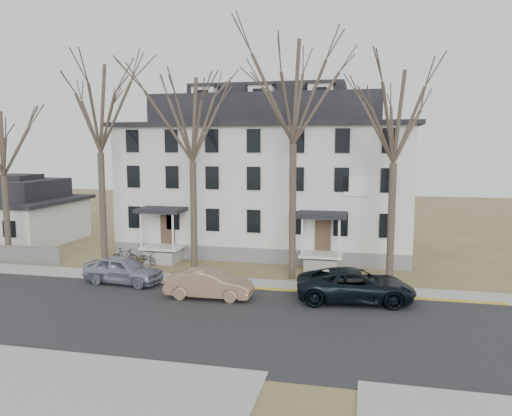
% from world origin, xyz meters
% --- Properties ---
extents(ground, '(120.00, 120.00, 0.00)m').
position_xyz_m(ground, '(0.00, 0.00, 0.00)').
color(ground, olive).
rests_on(ground, ground).
extents(main_road, '(120.00, 10.00, 0.04)m').
position_xyz_m(main_road, '(0.00, 2.00, 0.00)').
color(main_road, '#27272A').
rests_on(main_road, ground).
extents(far_sidewalk, '(120.00, 2.00, 0.08)m').
position_xyz_m(far_sidewalk, '(0.00, 8.00, 0.00)').
color(far_sidewalk, '#A09F97').
rests_on(far_sidewalk, ground).
extents(yellow_curb, '(14.00, 0.25, 0.06)m').
position_xyz_m(yellow_curb, '(5.00, 7.10, 0.00)').
color(yellow_curb, gold).
rests_on(yellow_curb, ground).
extents(boarding_house, '(20.80, 12.36, 12.05)m').
position_xyz_m(boarding_house, '(-2.00, 17.95, 5.38)').
color(boarding_house, slate).
rests_on(boarding_house, ground).
extents(small_house, '(8.70, 8.70, 5.00)m').
position_xyz_m(small_house, '(-22.00, 16.00, 2.25)').
color(small_house, silver).
rests_on(small_house, ground).
extents(tree_far_left, '(8.40, 8.40, 13.72)m').
position_xyz_m(tree_far_left, '(-11.00, 9.80, 10.34)').
color(tree_far_left, '#473B31').
rests_on(tree_far_left, ground).
extents(tree_mid_left, '(7.80, 7.80, 12.74)m').
position_xyz_m(tree_mid_left, '(-5.00, 9.80, 9.60)').
color(tree_mid_left, '#473B31').
rests_on(tree_mid_left, ground).
extents(tree_center, '(9.00, 9.00, 14.70)m').
position_xyz_m(tree_center, '(1.00, 9.80, 11.08)').
color(tree_center, '#473B31').
rests_on(tree_center, ground).
extents(tree_mid_right, '(7.80, 7.80, 12.74)m').
position_xyz_m(tree_mid_right, '(6.50, 9.80, 9.60)').
color(tree_mid_right, '#473B31').
rests_on(tree_mid_right, ground).
extents(tree_bungalow, '(6.60, 6.60, 10.78)m').
position_xyz_m(tree_bungalow, '(-18.00, 9.80, 8.12)').
color(tree_bungalow, '#473B31').
rests_on(tree_bungalow, ground).
extents(car_silver, '(4.70, 2.33, 1.54)m').
position_xyz_m(car_silver, '(-8.06, 6.61, 0.77)').
color(car_silver, '#9294A9').
rests_on(car_silver, ground).
extents(car_tan, '(4.44, 1.68, 1.45)m').
position_xyz_m(car_tan, '(-2.56, 5.10, 0.72)').
color(car_tan, '#917354').
rests_on(car_tan, ground).
extents(car_navy, '(6.06, 3.32, 1.61)m').
position_xyz_m(car_navy, '(4.71, 6.11, 0.81)').
color(car_navy, black).
rests_on(car_navy, ground).
extents(bicycle_left, '(1.66, 1.13, 0.83)m').
position_xyz_m(bicycle_left, '(-8.65, 10.95, 0.41)').
color(bicycle_left, black).
rests_on(bicycle_left, ground).
extents(bicycle_right, '(1.83, 0.69, 1.07)m').
position_xyz_m(bicycle_right, '(-10.07, 10.69, 0.54)').
color(bicycle_right, black).
rests_on(bicycle_right, ground).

